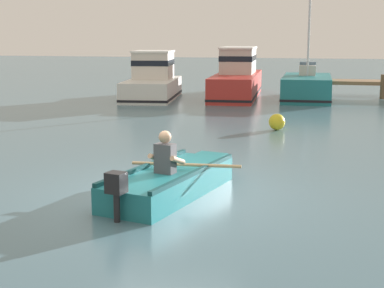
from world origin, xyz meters
The scene contains 6 objects.
ground_plane centered at (0.00, 0.00, 0.00)m, with size 120.00×120.00×0.00m, color slate.
rowboat_with_person centered at (0.11, -0.01, 0.25)m, with size 2.14×3.70×1.19m.
moored_boat_white centered at (-4.67, 14.72, 0.77)m, with size 2.62×4.95×2.10m.
moored_boat_red centered at (-1.12, 16.36, 0.84)m, with size 2.20×6.79×2.25m.
moored_boat_teal centered at (2.03, 15.83, 0.51)m, with size 2.12×4.60×4.53m.
mooring_buoy centered at (1.40, 7.40, 0.25)m, with size 0.49×0.49×0.49m, color yellow.
Camera 1 is at (2.65, -9.51, 2.82)m, focal length 53.17 mm.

